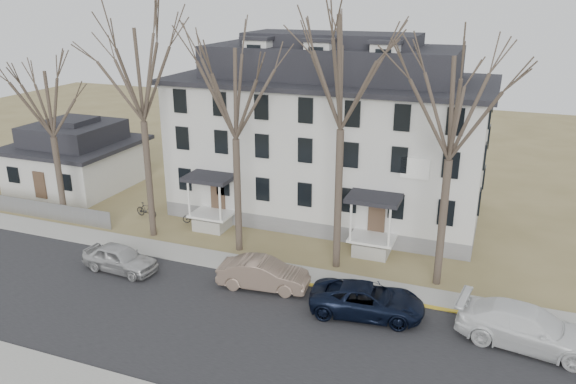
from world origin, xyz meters
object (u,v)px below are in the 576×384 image
at_px(tree_mid_left, 234,88).
at_px(car_navy, 367,301).
at_px(bicycle_right, 146,210).
at_px(boarding_house, 330,135).
at_px(tree_mid_right, 454,102).
at_px(small_house, 77,158).
at_px(car_silver, 120,259).
at_px(tree_bungalow, 48,100).
at_px(car_white, 528,328).
at_px(car_tan, 263,275).
at_px(bicycle_left, 194,218).
at_px(tree_far_left, 139,69).
at_px(tree_center, 343,65).

distance_m(tree_mid_left, car_navy, 13.20).
height_order(car_navy, bicycle_right, car_navy).
height_order(boarding_house, tree_mid_right, tree_mid_right).
distance_m(small_house, car_silver, 16.46).
bearing_deg(tree_bungalow, car_white, -8.51).
distance_m(boarding_house, tree_mid_right, 12.51).
distance_m(car_tan, car_navy, 5.61).
relative_size(tree_bungalow, bicycle_left, 6.85).
relative_size(small_house, bicycle_left, 5.53).
bearing_deg(boarding_house, car_silver, -121.23).
relative_size(small_house, car_silver, 2.02).
height_order(small_house, tree_mid_right, tree_mid_right).
bearing_deg(bicycle_left, car_navy, -130.07).
bearing_deg(car_silver, tree_mid_right, -70.05).
bearing_deg(car_navy, bicycle_left, 55.78).
bearing_deg(tree_far_left, bicycle_left, 58.52).
bearing_deg(boarding_house, small_house, -174.41).
bearing_deg(tree_far_left, car_tan, -22.18).
xyz_separation_m(boarding_house, tree_mid_right, (8.50, -8.15, 4.22)).
bearing_deg(small_house, car_navy, -22.23).
relative_size(tree_bungalow, car_silver, 2.51).
distance_m(tree_mid_right, car_silver, 19.23).
bearing_deg(small_house, tree_mid_right, -12.27).
height_order(tree_center, car_navy, tree_center).
relative_size(tree_mid_left, car_tan, 2.72).
bearing_deg(car_silver, car_tan, -78.90).
xyz_separation_m(small_house, car_tan, (20.19, -9.94, -1.48)).
xyz_separation_m(boarding_house, small_house, (-20.00, -1.96, -3.13)).
height_order(tree_far_left, tree_bungalow, tree_far_left).
bearing_deg(boarding_house, tree_mid_right, -43.81).
relative_size(small_house, tree_center, 0.59).
xyz_separation_m(tree_far_left, bicycle_left, (1.52, 2.48, -9.93)).
relative_size(tree_center, tree_bungalow, 1.36).
height_order(boarding_house, car_white, boarding_house).
height_order(car_white, bicycle_left, car_white).
distance_m(tree_mid_left, tree_mid_right, 11.50).
distance_m(tree_bungalow, car_white, 30.01).
xyz_separation_m(car_navy, bicycle_left, (-13.25, 6.82, -0.33)).
distance_m(tree_center, car_navy, 11.55).
relative_size(tree_far_left, car_tan, 2.93).
relative_size(small_house, tree_mid_right, 0.68).
relative_size(tree_far_left, tree_bungalow, 1.27).
relative_size(tree_center, car_navy, 2.74).
bearing_deg(tree_mid_left, car_white, -15.26).
xyz_separation_m(tree_mid_left, tree_bungalow, (-13.00, 0.00, -1.48)).
distance_m(small_house, tree_mid_left, 19.53).
bearing_deg(tree_center, tree_far_left, 180.00).
relative_size(small_house, tree_mid_left, 0.68).
distance_m(tree_mid_right, bicycle_right, 21.71).
xyz_separation_m(boarding_house, car_white, (12.80, -12.46, -4.52)).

